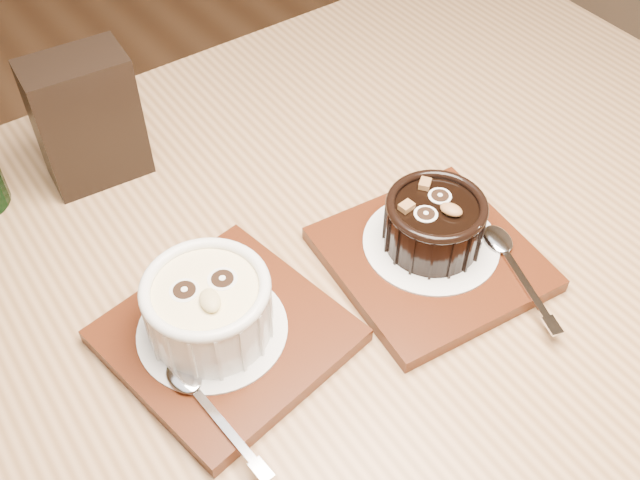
# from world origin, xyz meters

# --- Properties ---
(table) EXTENTS (1.23, 0.84, 0.75)m
(table) POSITION_xyz_m (0.24, -0.18, 0.66)
(table) COLOR olive
(table) RESTS_ON ground
(tray_left) EXTENTS (0.20, 0.20, 0.01)m
(tray_left) POSITION_xyz_m (0.16, -0.19, 0.76)
(tray_left) COLOR #4F200D
(tray_left) RESTS_ON table
(doily_left) EXTENTS (0.13, 0.13, 0.00)m
(doily_left) POSITION_xyz_m (0.15, -0.18, 0.77)
(doily_left) COLOR white
(doily_left) RESTS_ON tray_left
(ramekin_white) EXTENTS (0.11, 0.11, 0.06)m
(ramekin_white) POSITION_xyz_m (0.15, -0.18, 0.80)
(ramekin_white) COLOR white
(ramekin_white) RESTS_ON doily_left
(spoon_left) EXTENTS (0.03, 0.14, 0.01)m
(spoon_left) POSITION_xyz_m (0.11, -0.24, 0.77)
(spoon_left) COLOR silver
(spoon_left) RESTS_ON tray_left
(tray_right) EXTENTS (0.20, 0.20, 0.01)m
(tray_right) POSITION_xyz_m (0.36, -0.23, 0.76)
(tray_right) COLOR #4F200D
(tray_right) RESTS_ON table
(doily_right) EXTENTS (0.13, 0.13, 0.00)m
(doily_right) POSITION_xyz_m (0.37, -0.22, 0.77)
(doily_right) COLOR white
(doily_right) RESTS_ON tray_right
(ramekin_dark) EXTENTS (0.09, 0.09, 0.06)m
(ramekin_dark) POSITION_xyz_m (0.37, -0.22, 0.80)
(ramekin_dark) COLOR black
(ramekin_dark) RESTS_ON doily_right
(spoon_right) EXTENTS (0.07, 0.13, 0.01)m
(spoon_right) POSITION_xyz_m (0.41, -0.29, 0.77)
(spoon_right) COLOR silver
(spoon_right) RESTS_ON tray_right
(condiment_stand) EXTENTS (0.11, 0.07, 0.14)m
(condiment_stand) POSITION_xyz_m (0.17, 0.08, 0.82)
(condiment_stand) COLOR black
(condiment_stand) RESTS_ON table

